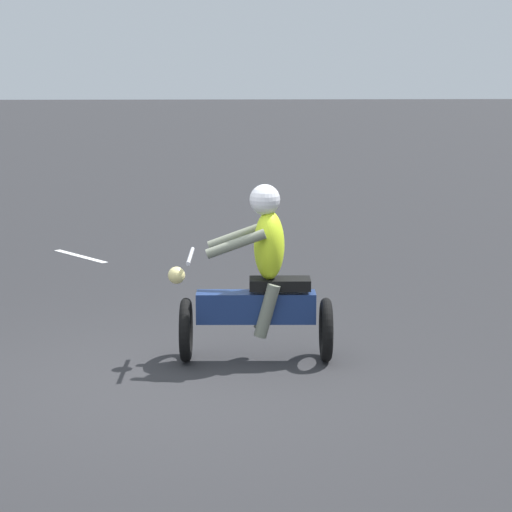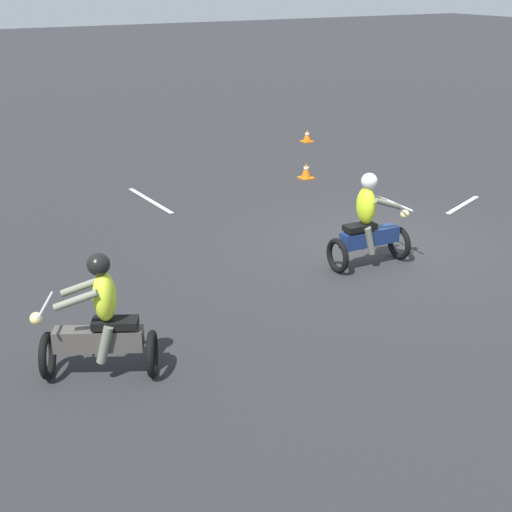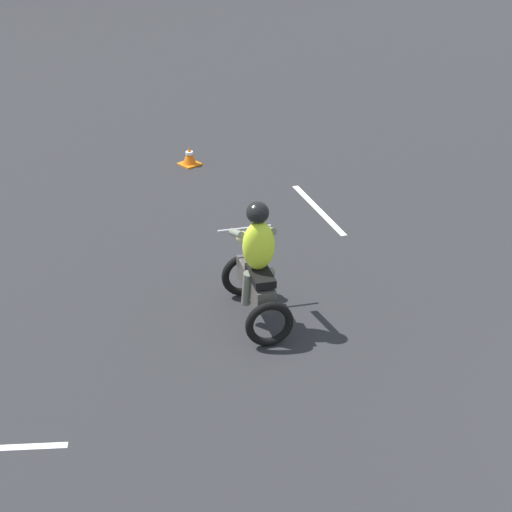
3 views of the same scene
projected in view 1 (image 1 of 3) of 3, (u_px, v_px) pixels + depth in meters
ground_plane at (171, 387)px, 8.57m from camera, size 120.00×120.00×0.00m
motorcycle_rider_foreground at (260, 285)px, 9.16m from camera, size 0.70×1.52×1.66m
lane_stripe_sw at (80, 256)px, 14.20m from camera, size 1.02×0.89×0.01m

